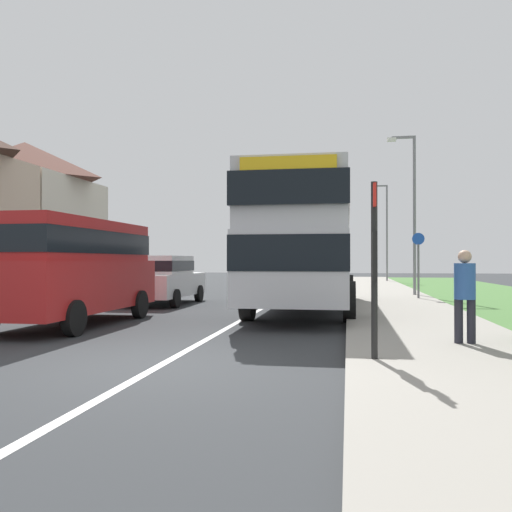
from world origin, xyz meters
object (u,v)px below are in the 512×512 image
object	(u,v)px
pedestrian_at_stop	(465,292)
cycle_route_sign	(418,263)
double_decker_bus	(306,239)
street_lamp_mid	(412,203)
parked_car_white	(162,278)
bus_stop_sign	(374,257)
parked_van_red	(73,264)
street_lamp_far	(385,226)

from	to	relation	value
pedestrian_at_stop	cycle_route_sign	distance (m)	11.17
double_decker_bus	pedestrian_at_stop	bearing A→B (deg)	-64.72
cycle_route_sign	street_lamp_mid	world-z (taller)	street_lamp_mid
double_decker_bus	parked_car_white	world-z (taller)	double_decker_bus
double_decker_bus	street_lamp_mid	world-z (taller)	street_lamp_mid
bus_stop_sign	cycle_route_sign	bearing A→B (deg)	80.31
parked_van_red	bus_stop_sign	size ratio (longest dim) A/B	2.12
cycle_route_sign	street_lamp_mid	distance (m)	3.24
street_lamp_mid	street_lamp_far	world-z (taller)	street_lamp_far
street_lamp_mid	pedestrian_at_stop	bearing A→B (deg)	-92.78
pedestrian_at_stop	street_lamp_far	size ratio (longest dim) A/B	0.25
parked_van_red	street_lamp_far	size ratio (longest dim) A/B	0.82
pedestrian_at_stop	street_lamp_far	xyz separation A→B (m)	(0.64, 28.86, 2.93)
parked_van_red	street_lamp_far	world-z (taller)	street_lamp_far
cycle_route_sign	parked_van_red	bearing A→B (deg)	-134.55
cycle_route_sign	street_lamp_far	size ratio (longest dim) A/B	0.37
cycle_route_sign	street_lamp_far	xyz separation A→B (m)	(-0.00, 17.72, 2.48)
bus_stop_sign	street_lamp_mid	world-z (taller)	street_lamp_mid
double_decker_bus	pedestrian_at_stop	xyz separation A→B (m)	(3.13, -6.63, -1.17)
parked_van_red	pedestrian_at_stop	xyz separation A→B (m)	(8.19, -2.17, -0.45)
parked_car_white	cycle_route_sign	size ratio (longest dim) A/B	1.77
parked_van_red	parked_car_white	size ratio (longest dim) A/B	1.24
double_decker_bus	parked_car_white	xyz separation A→B (m)	(-5.05, 1.66, -1.23)
parked_car_white	street_lamp_mid	distance (m)	10.57
double_decker_bus	cycle_route_sign	distance (m)	5.93
double_decker_bus	street_lamp_far	distance (m)	22.62
double_decker_bus	cycle_route_sign	xyz separation A→B (m)	(3.77, 4.52, -0.71)
double_decker_bus	cycle_route_sign	world-z (taller)	double_decker_bus
parked_car_white	double_decker_bus	bearing A→B (deg)	-18.17
street_lamp_far	bus_stop_sign	bearing A→B (deg)	-94.10
parked_van_red	parked_car_white	xyz separation A→B (m)	(0.01, 6.11, -0.52)
parked_van_red	bus_stop_sign	xyz separation A→B (m)	(6.64, -3.86, 0.11)
parked_van_red	cycle_route_sign	bearing A→B (deg)	45.45
bus_stop_sign	parked_van_red	bearing A→B (deg)	149.82
parked_car_white	pedestrian_at_stop	bearing A→B (deg)	-45.37
double_decker_bus	parked_van_red	world-z (taller)	double_decker_bus
double_decker_bus	street_lamp_far	world-z (taller)	street_lamp_far
parked_van_red	street_lamp_mid	distance (m)	14.42
pedestrian_at_stop	street_lamp_mid	world-z (taller)	street_lamp_mid
parked_car_white	bus_stop_sign	size ratio (longest dim) A/B	1.72
pedestrian_at_stop	street_lamp_mid	size ratio (longest dim) A/B	0.25
parked_van_red	street_lamp_mid	size ratio (longest dim) A/B	0.84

